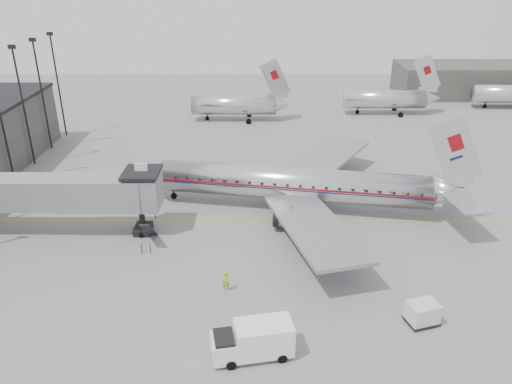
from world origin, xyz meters
TOP-DOWN VIEW (x-y plane):
  - ground at (0.00, 0.00)m, footprint 160.00×160.00m
  - hangar at (45.00, 60.00)m, footprint 30.00×12.00m
  - apron_line at (3.00, 6.00)m, footprint 60.00×0.15m
  - jet_bridge at (-16.66, 3.67)m, footprint 21.00×6.20m
  - distant_aircraft_near at (-1.79, 42.00)m, footprint 16.39×3.20m
  - distant_aircraft_mid at (24.21, 46.00)m, footprint 16.39×3.20m
  - airliner at (6.39, 8.88)m, footprint 35.56×32.69m
  - service_van at (1.65, -13.38)m, footprint 5.72×3.04m
  - baggage_cart_navy at (7.75, 1.01)m, footprint 2.39×2.08m
  - baggage_cart_white at (13.99, -10.00)m, footprint 2.60×2.25m
  - ramp_worker at (-0.60, -6.00)m, footprint 0.65×0.44m

SIDE VIEW (x-z plane):
  - ground at x=0.00m, z-range 0.00..0.00m
  - apron_line at x=3.00m, z-range 0.00..0.01m
  - baggage_cart_navy at x=7.75m, z-range 0.05..1.64m
  - ramp_worker at x=-0.60m, z-range 0.00..1.77m
  - baggage_cart_white at x=13.99m, z-range 0.06..1.79m
  - service_van at x=1.65m, z-range 0.06..2.62m
  - distant_aircraft_near at x=-1.79m, z-range -2.40..7.86m
  - distant_aircraft_mid at x=24.21m, z-range -2.40..7.86m
  - airliner at x=6.39m, z-range -2.81..8.51m
  - hangar at x=45.00m, z-range 0.00..6.00m
  - jet_bridge at x=-16.66m, z-range 0.63..7.73m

